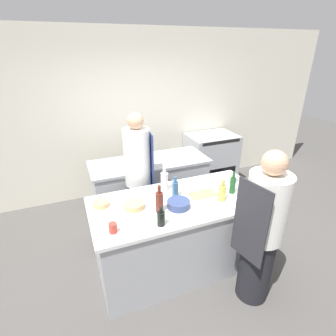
% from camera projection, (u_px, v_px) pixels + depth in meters
% --- Properties ---
extents(ground_plane, '(16.00, 16.00, 0.00)m').
position_uv_depth(ground_plane, '(178.00, 263.00, 3.32)').
color(ground_plane, '#4C4947').
extents(wall_back, '(8.00, 0.06, 2.80)m').
position_uv_depth(wall_back, '(130.00, 116.00, 4.53)').
color(wall_back, silver).
rests_on(wall_back, ground_plane).
extents(prep_counter, '(1.98, 0.93, 0.92)m').
position_uv_depth(prep_counter, '(179.00, 233.00, 3.13)').
color(prep_counter, '#A8AAAF').
rests_on(prep_counter, ground_plane).
extents(pass_counter, '(1.79, 0.71, 0.92)m').
position_uv_depth(pass_counter, '(150.00, 187.00, 4.15)').
color(pass_counter, '#A8AAAF').
rests_on(pass_counter, ground_plane).
extents(oven_range, '(0.90, 0.65, 1.00)m').
position_uv_depth(oven_range, '(211.00, 160.00, 5.08)').
color(oven_range, '#A8AAAF').
rests_on(oven_range, ground_plane).
extents(chef_at_prep_near, '(0.44, 0.42, 1.69)m').
position_uv_depth(chef_at_prep_near, '(262.00, 232.00, 2.56)').
color(chef_at_prep_near, black).
rests_on(chef_at_prep_near, ground_plane).
extents(chef_at_stove, '(0.36, 0.35, 1.78)m').
position_uv_depth(chef_at_stove, '(139.00, 178.00, 3.49)').
color(chef_at_stove, black).
rests_on(chef_at_stove, ground_plane).
extents(bottle_olive_oil, '(0.09, 0.09, 0.25)m').
position_uv_depth(bottle_olive_oil, '(222.00, 192.00, 2.90)').
color(bottle_olive_oil, '#B2A84C').
rests_on(bottle_olive_oil, prep_counter).
extents(bottle_vinegar, '(0.08, 0.08, 0.31)m').
position_uv_depth(bottle_vinegar, '(159.00, 201.00, 2.69)').
color(bottle_vinegar, '#5B2319').
rests_on(bottle_vinegar, prep_counter).
extents(bottle_wine, '(0.08, 0.08, 0.20)m').
position_uv_depth(bottle_wine, '(161.00, 218.00, 2.49)').
color(bottle_wine, black).
rests_on(bottle_wine, prep_counter).
extents(bottle_cooking_oil, '(0.09, 0.09, 0.31)m').
position_uv_depth(bottle_cooking_oil, '(164.00, 181.00, 3.10)').
color(bottle_cooking_oil, silver).
rests_on(bottle_cooking_oil, prep_counter).
extents(bottle_sauce, '(0.07, 0.07, 0.27)m').
position_uv_depth(bottle_sauce, '(233.00, 185.00, 3.04)').
color(bottle_sauce, '#19471E').
rests_on(bottle_sauce, prep_counter).
extents(bottle_water, '(0.07, 0.07, 0.25)m').
position_uv_depth(bottle_water, '(175.00, 189.00, 2.98)').
color(bottle_water, '#2D5175').
rests_on(bottle_water, prep_counter).
extents(bowl_mixing_large, '(0.17, 0.17, 0.05)m').
position_uv_depth(bowl_mixing_large, '(101.00, 204.00, 2.81)').
color(bowl_mixing_large, tan).
rests_on(bowl_mixing_large, prep_counter).
extents(bowl_prep_small, '(0.22, 0.22, 0.06)m').
position_uv_depth(bowl_prep_small, '(134.00, 205.00, 2.79)').
color(bowl_prep_small, tan).
rests_on(bowl_prep_small, prep_counter).
extents(bowl_ceramic_blue, '(0.25, 0.25, 0.08)m').
position_uv_depth(bowl_ceramic_blue, '(179.00, 204.00, 2.79)').
color(bowl_ceramic_blue, navy).
rests_on(bowl_ceramic_blue, prep_counter).
extents(bowl_wooden_salad, '(0.25, 0.25, 0.05)m').
position_uv_depth(bowl_wooden_salad, '(228.00, 178.00, 3.37)').
color(bowl_wooden_salad, '#B7BABC').
rests_on(bowl_wooden_salad, prep_counter).
extents(cup, '(0.08, 0.08, 0.10)m').
position_uv_depth(cup, '(113.00, 228.00, 2.41)').
color(cup, '#B2382D').
rests_on(cup, prep_counter).
extents(cutting_board, '(0.31, 0.18, 0.01)m').
position_uv_depth(cutting_board, '(203.00, 194.00, 3.05)').
color(cutting_board, tan).
rests_on(cutting_board, prep_counter).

